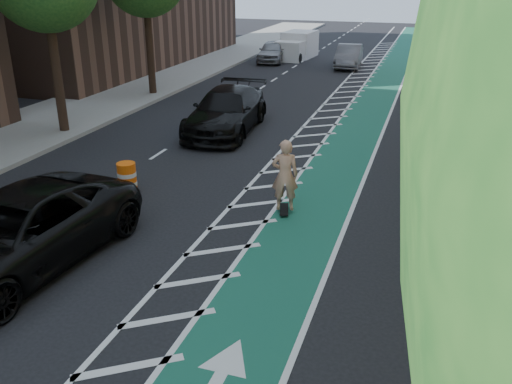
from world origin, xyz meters
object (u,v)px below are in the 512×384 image
at_px(skateboarder, 285,175).
at_px(suv_near, 17,232).
at_px(suv_far, 226,111).
at_px(barrel_a, 127,179).

relative_size(skateboarder, suv_near, 0.32).
bearing_deg(suv_far, skateboarder, -62.38).
bearing_deg(suv_far, barrel_a, -97.64).
height_order(skateboarder, suv_far, skateboarder).
bearing_deg(barrel_a, suv_near, -90.69).
xyz_separation_m(skateboarder, suv_far, (-4.26, 6.80, -0.23)).
height_order(skateboarder, barrel_a, skateboarder).
relative_size(suv_near, suv_far, 1.04).
height_order(suv_near, barrel_a, suv_near).
relative_size(skateboarder, suv_far, 0.34).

